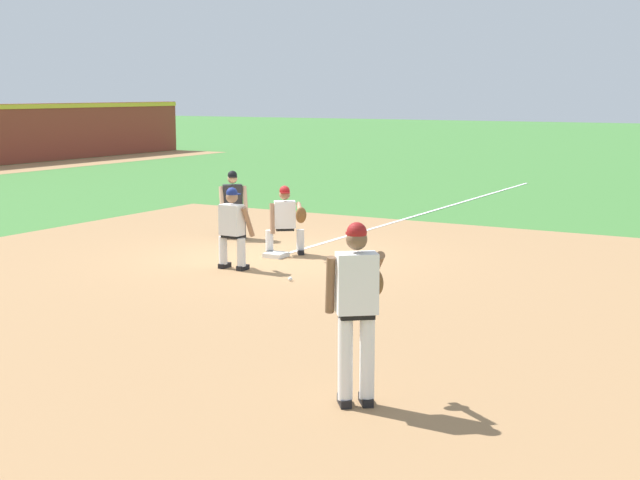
% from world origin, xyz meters
% --- Properties ---
extents(ground_plane, '(160.00, 160.00, 0.00)m').
position_xyz_m(ground_plane, '(0.00, 0.00, 0.00)').
color(ground_plane, '#3D7533').
extents(infield_dirt_patch, '(18.00, 18.00, 0.01)m').
position_xyz_m(infield_dirt_patch, '(-3.23, -2.54, 0.00)').
color(infield_dirt_patch, '#9E754C').
rests_on(infield_dirt_patch, ground).
extents(foul_line_stripe, '(16.03, 0.10, 0.00)m').
position_xyz_m(foul_line_stripe, '(8.01, 0.00, 0.01)').
color(foul_line_stripe, white).
rests_on(foul_line_stripe, ground).
extents(first_base_bag, '(0.38, 0.38, 0.09)m').
position_xyz_m(first_base_bag, '(0.00, 0.00, 0.04)').
color(first_base_bag, white).
rests_on(first_base_bag, ground).
extents(baseball, '(0.07, 0.07, 0.07)m').
position_xyz_m(baseball, '(-1.71, -1.38, 0.04)').
color(baseball, white).
rests_on(baseball, ground).
extents(pitcher, '(0.85, 0.57, 1.86)m').
position_xyz_m(pitcher, '(-6.42, -5.07, 1.06)').
color(pitcher, black).
rests_on(pitcher, ground).
extents(first_baseman, '(0.79, 1.06, 1.34)m').
position_xyz_m(first_baseman, '(0.29, -0.05, 0.73)').
color(first_baseman, black).
rests_on(first_baseman, ground).
extents(baserunner, '(0.44, 0.60, 1.46)m').
position_xyz_m(baserunner, '(-1.37, 0.03, 0.79)').
color(baserunner, black).
rests_on(baserunner, ground).
extents(umpire, '(0.67, 0.68, 1.46)m').
position_xyz_m(umpire, '(1.40, 1.98, 0.79)').
color(umpire, black).
rests_on(umpire, ground).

